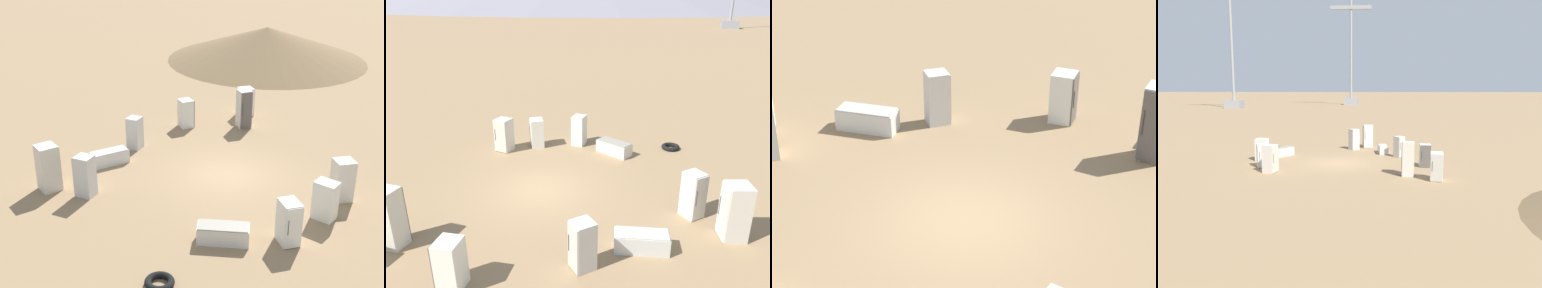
{
  "view_description": "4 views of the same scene",
  "coord_description": "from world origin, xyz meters",
  "views": [
    {
      "loc": [
        16.85,
        -9.75,
        9.9
      ],
      "look_at": [
        -1.05,
        -1.02,
        1.14
      ],
      "focal_mm": 50.0,
      "sensor_mm": 36.0,
      "label": 1
    },
    {
      "loc": [
        -12.4,
        -3.81,
        6.99
      ],
      "look_at": [
        1.33,
        -1.23,
        1.5
      ],
      "focal_mm": 35.0,
      "sensor_mm": 36.0,
      "label": 2
    },
    {
      "loc": [
        10.47,
        4.01,
        7.72
      ],
      "look_at": [
        -1.22,
        -0.49,
        1.1
      ],
      "focal_mm": 60.0,
      "sensor_mm": 36.0,
      "label": 3
    },
    {
      "loc": [
        -2.09,
        23.58,
        4.77
      ],
      "look_at": [
        -0.79,
        -0.15,
        1.24
      ],
      "focal_mm": 35.0,
      "sensor_mm": 36.0,
      "label": 4
    }
  ],
  "objects": [
    {
      "name": "dirt_mound",
      "position": [
        -14.54,
        11.45,
        1.17
      ],
      "size": [
        14.08,
        14.08,
        2.34
      ],
      "color": "brown",
      "rests_on": "ground_plane"
    },
    {
      "name": "discarded_fridge_7",
      "position": [
        -4.16,
        3.33,
        0.95
      ],
      "size": [
        0.75,
        0.68,
        1.9
      ],
      "rotation": [
        0.0,
        0.0,
        4.58
      ],
      "color": "beige",
      "rests_on": "ground_plane"
    },
    {
      "name": "discarded_fridge_0",
      "position": [
        -0.81,
        -5.58,
        0.81
      ],
      "size": [
        0.88,
        0.87,
        1.61
      ],
      "rotation": [
        0.0,
        0.0,
        2.26
      ],
      "color": "silver",
      "rests_on": "ground_plane"
    },
    {
      "name": "ground_plane",
      "position": [
        0.0,
        0.0,
        0.0
      ],
      "size": [
        1000.0,
        1000.0,
        0.0
      ],
      "primitive_type": "plane",
      "color": "#937551"
    },
    {
      "name": "scrap_tire",
      "position": [
        5.28,
        -5.14,
        0.1
      ],
      "size": [
        0.88,
        0.88,
        0.21
      ],
      "color": "black",
      "rests_on": "ground_plane"
    },
    {
      "name": "discarded_fridge_10",
      "position": [
        -5.55,
        4.27,
        0.74
      ],
      "size": [
        0.74,
        0.84,
        1.48
      ],
      "rotation": [
        0.0,
        0.0,
        6.13
      ],
      "color": "white",
      "rests_on": "ground_plane"
    },
    {
      "name": "discarded_fridge_9",
      "position": [
        5.11,
        -0.58,
        0.75
      ],
      "size": [
        0.86,
        0.71,
        1.5
      ],
      "rotation": [
        0.0,
        0.0,
        4.53
      ],
      "color": "silver",
      "rests_on": "ground_plane"
    },
    {
      "name": "discarded_fridge_4",
      "position": [
        4.43,
        1.43,
        0.71
      ],
      "size": [
        0.93,
        0.86,
        1.42
      ],
      "rotation": [
        0.0,
        0.0,
        0.42
      ],
      "color": "silver",
      "rests_on": "ground_plane"
    },
    {
      "name": "discarded_fridge_2",
      "position": [
        -5.45,
        0.8,
        0.7
      ],
      "size": [
        0.67,
        0.67,
        1.4
      ],
      "rotation": [
        0.0,
        0.0,
        6.27
      ],
      "color": "silver",
      "rests_on": "ground_plane"
    },
    {
      "name": "discarded_fridge_8",
      "position": [
        -3.03,
        -3.95,
        0.3
      ],
      "size": [
        0.76,
        1.66,
        0.6
      ],
      "rotation": [
        0.0,
        0.0,
        3.23
      ],
      "color": "silver",
      "rests_on": "ground_plane"
    },
    {
      "name": "discarded_fridge_1",
      "position": [
        3.62,
        2.84,
        0.8
      ],
      "size": [
        0.86,
        0.85,
        1.6
      ],
      "rotation": [
        0.0,
        0.0,
        1.31
      ],
      "color": "beige",
      "rests_on": "ground_plane"
    },
    {
      "name": "discarded_fridge_5",
      "position": [
        4.17,
        -2.44,
        0.31
      ],
      "size": [
        1.47,
        1.78,
        0.62
      ],
      "rotation": [
        0.0,
        0.0,
        5.72
      ],
      "color": "beige",
      "rests_on": "ground_plane"
    },
    {
      "name": "discarded_fridge_6",
      "position": [
        -1.88,
        -6.69,
        0.92
      ],
      "size": [
        0.86,
        0.87,
        1.83
      ],
      "rotation": [
        0.0,
        0.0,
        0.18
      ],
      "color": "beige",
      "rests_on": "ground_plane"
    },
    {
      "name": "discarded_fridge_3",
      "position": [
        -4.11,
        -2.37,
        0.73
      ],
      "size": [
        0.83,
        0.83,
        1.47
      ],
      "rotation": [
        0.0,
        0.0,
        0.69
      ],
      "color": "silver",
      "rests_on": "ground_plane"
    }
  ]
}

